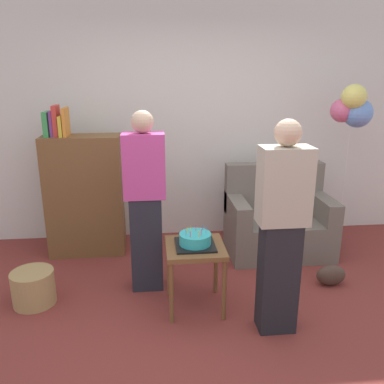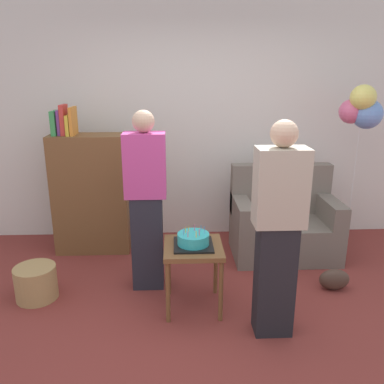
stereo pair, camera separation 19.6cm
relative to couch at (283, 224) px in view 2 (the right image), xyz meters
The scene contains 11 objects.
ground_plane 1.67m from the couch, 122.88° to the right, with size 8.00×8.00×0.00m, color maroon.
wall_back 1.51m from the couch, 142.47° to the left, with size 6.00×0.10×2.70m, color silver.
couch is the anchor object (origin of this frame).
bookshelf 2.13m from the couch, behind, with size 0.80×0.36×1.61m.
side_table 1.45m from the couch, 135.46° to the right, with size 0.48×0.48×0.57m.
birthday_cake 1.47m from the couch, 135.46° to the right, with size 0.32×0.32×0.17m.
person_blowing_candles 1.64m from the couch, 155.92° to the right, with size 0.36×0.22×1.63m.
person_holding_cake 1.52m from the couch, 107.70° to the right, with size 0.36×0.22×1.63m.
wicker_basket 2.55m from the couch, 161.19° to the right, with size 0.36×0.36×0.30m, color #A88451.
handbag 0.87m from the couch, 70.35° to the right, with size 0.28×0.14×0.20m, color #473328.
balloon_bunch 1.43m from the couch, ahead, with size 0.42×0.34×1.81m.
Camera 2 is at (-0.28, -2.62, 1.93)m, focal length 37.14 mm.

